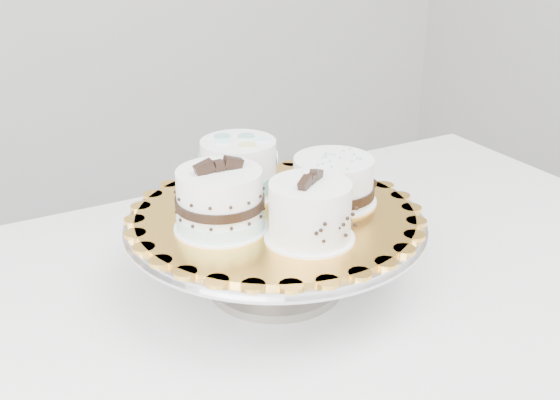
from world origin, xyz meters
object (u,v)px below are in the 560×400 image
cake_board (275,214)px  cake_dots (239,166)px  table (304,337)px  cake_stand (275,239)px  cake_banded (220,202)px  cake_swirl (310,213)px  cake_ribbon (334,181)px

cake_board → cake_dots: (-0.01, 0.09, 0.04)m
cake_dots → cake_board: bearing=-106.5°
cake_dots → table: bearing=-99.4°
cake_stand → cake_banded: bearing=-177.7°
cake_board → cake_swirl: cake_swirl is taller
cake_dots → cake_banded: bearing=-151.9°
cake_banded → table: bearing=-16.5°
table → cake_dots: 0.26m
cake_banded → cake_dots: 0.12m
cake_stand → cake_banded: size_ratio=3.38×
cake_stand → cake_dots: 0.12m
cake_dots → cake_ribbon: bearing=-66.5°
table → cake_board: size_ratio=3.59×
cake_board → cake_dots: bearing=95.5°
cake_board → cake_swirl: (-0.00, -0.09, 0.04)m
cake_swirl → cake_ribbon: 0.12m
table → cake_dots: size_ratio=9.71×
cake_ribbon → cake_stand: bearing=174.3°
cake_board → cake_banded: (-0.08, -0.00, 0.04)m
cake_swirl → cake_dots: 0.17m
cake_board → cake_ribbon: bearing=-5.6°
cake_banded → cake_ribbon: cake_banded is taller
cake_swirl → cake_ribbon: bearing=8.9°
cake_ribbon → cake_banded: bearing=178.1°
cake_board → cake_banded: bearing=-177.7°
cake_stand → cake_dots: bearing=95.5°
table → cake_swirl: cake_swirl is taller
table → cake_board: bearing=118.0°
cake_board → cake_banded: 0.09m
cake_dots → cake_ribbon: 0.14m
cake_stand → cake_ribbon: cake_ribbon is taller
table → cake_ribbon: 0.23m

